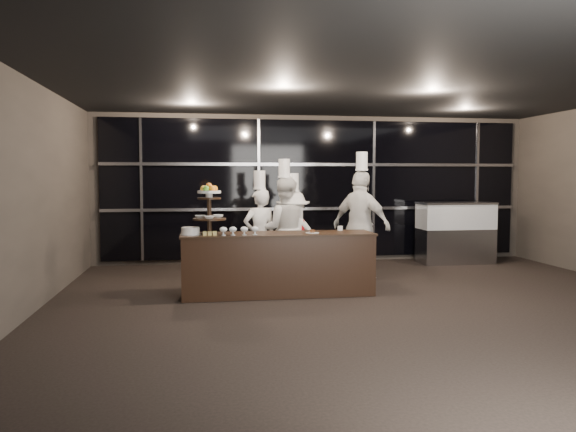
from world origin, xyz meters
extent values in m
plane|color=black|center=(0.00, 0.00, 0.00)|extent=(10.00, 10.00, 0.00)
plane|color=black|center=(0.00, 0.00, 3.00)|extent=(10.00, 10.00, 0.00)
plane|color=#473F38|center=(0.00, 5.00, 1.50)|extent=(9.00, 0.00, 9.00)
cube|color=black|center=(0.00, 4.94, 1.50)|extent=(8.60, 0.04, 2.80)
cube|color=#A5A5AA|center=(0.00, 4.89, 1.10)|extent=(8.60, 0.06, 0.06)
cube|color=#A5A5AA|center=(0.00, 4.89, 2.00)|extent=(8.60, 0.06, 0.06)
cube|color=#A5A5AA|center=(-3.50, 4.91, 1.50)|extent=(0.05, 0.05, 2.80)
cube|color=#A5A5AA|center=(-1.20, 4.91, 1.50)|extent=(0.05, 0.05, 2.80)
cube|color=#A5A5AA|center=(1.20, 4.91, 1.50)|extent=(0.05, 0.05, 2.80)
cube|color=#A5A5AA|center=(3.50, 4.91, 1.50)|extent=(0.05, 0.05, 2.80)
cube|color=black|center=(-1.24, 1.82, 0.45)|extent=(2.80, 0.70, 0.90)
cube|color=black|center=(-1.24, 1.82, 0.91)|extent=(2.84, 0.74, 0.03)
cylinder|color=black|center=(-2.24, 1.82, 0.94)|extent=(0.24, 0.24, 0.03)
cylinder|color=black|center=(-2.24, 1.82, 1.27)|extent=(0.06, 0.06, 0.70)
cylinder|color=black|center=(-2.24, 1.82, 1.14)|extent=(0.48, 0.48, 0.02)
cylinder|color=black|center=(-2.24, 1.82, 1.44)|extent=(0.34, 0.34, 0.02)
cylinder|color=white|center=(-2.24, 1.82, 1.48)|extent=(0.10, 0.10, 0.06)
cylinder|color=white|center=(-2.24, 1.82, 1.53)|extent=(0.34, 0.34, 0.04)
sphere|color=orange|center=(-2.16, 1.82, 1.58)|extent=(0.09, 0.09, 0.09)
sphere|color=#64C031|center=(-2.20, 1.89, 1.58)|extent=(0.09, 0.09, 0.09)
sphere|color=orange|center=(-2.28, 1.89, 1.58)|extent=(0.09, 0.09, 0.09)
sphere|color=yellow|center=(-2.32, 1.82, 1.58)|extent=(0.09, 0.09, 0.09)
sphere|color=#57A82B|center=(-2.28, 1.75, 1.58)|extent=(0.09, 0.09, 0.09)
sphere|color=orange|center=(-2.20, 1.75, 1.58)|extent=(0.09, 0.09, 0.09)
sphere|color=orange|center=(-2.24, 1.82, 1.62)|extent=(0.09, 0.09, 0.09)
imported|color=white|center=(-2.37, 1.88, 1.17)|extent=(0.16, 0.16, 0.04)
imported|color=white|center=(-2.11, 1.88, 1.18)|extent=(0.15, 0.15, 0.05)
imported|color=white|center=(-2.24, 1.70, 1.17)|extent=(0.16, 0.16, 0.04)
cylinder|color=silver|center=(-2.05, 1.60, 0.93)|extent=(0.07, 0.07, 0.01)
cylinder|color=silver|center=(-2.05, 1.60, 0.96)|extent=(0.02, 0.02, 0.05)
ellipsoid|color=silver|center=(-2.05, 1.60, 1.01)|extent=(0.11, 0.11, 0.08)
ellipsoid|color=green|center=(-2.05, 1.60, 1.01)|extent=(0.08, 0.08, 0.05)
cylinder|color=silver|center=(-1.92, 1.60, 0.93)|extent=(0.07, 0.07, 0.01)
cylinder|color=silver|center=(-1.92, 1.60, 0.96)|extent=(0.02, 0.02, 0.05)
ellipsoid|color=silver|center=(-1.92, 1.60, 1.01)|extent=(0.11, 0.11, 0.08)
ellipsoid|color=red|center=(-1.92, 1.60, 1.01)|extent=(0.08, 0.08, 0.05)
cylinder|color=silver|center=(-1.75, 1.60, 0.93)|extent=(0.07, 0.07, 0.01)
cylinder|color=silver|center=(-1.75, 1.60, 0.96)|extent=(0.02, 0.02, 0.05)
ellipsoid|color=silver|center=(-1.75, 1.60, 1.01)|extent=(0.11, 0.11, 0.08)
ellipsoid|color=beige|center=(-1.75, 1.60, 1.01)|extent=(0.08, 0.08, 0.05)
cylinder|color=silver|center=(-1.60, 1.60, 0.93)|extent=(0.07, 0.07, 0.01)
cylinder|color=silver|center=(-1.60, 1.60, 0.96)|extent=(0.02, 0.02, 0.05)
ellipsoid|color=silver|center=(-1.60, 1.60, 1.01)|extent=(0.11, 0.11, 0.08)
ellipsoid|color=#502814|center=(-1.60, 1.60, 1.01)|extent=(0.08, 0.08, 0.05)
cylinder|color=white|center=(-2.51, 1.77, 0.93)|extent=(0.30, 0.30, 0.01)
cylinder|color=white|center=(-2.51, 1.77, 0.98)|extent=(0.26, 0.26, 0.10)
cube|color=#D7C269|center=(-2.31, 1.62, 0.95)|extent=(0.05, 0.06, 0.05)
cube|color=#D7C269|center=(-2.24, 1.62, 0.95)|extent=(0.05, 0.06, 0.05)
cube|color=#D7C269|center=(-2.17, 1.62, 0.95)|extent=(0.05, 0.06, 0.05)
cube|color=#D7C269|center=(-2.31, 1.69, 0.95)|extent=(0.05, 0.06, 0.05)
cube|color=#D7C269|center=(-2.24, 1.69, 0.95)|extent=(0.05, 0.06, 0.05)
cube|color=#D7C269|center=(-2.17, 1.69, 0.95)|extent=(0.05, 0.06, 0.05)
cylinder|color=white|center=(-0.74, 1.72, 0.93)|extent=(0.20, 0.20, 0.01)
cylinder|color=#4C2814|center=(-0.74, 1.72, 0.95)|extent=(0.08, 0.08, 0.04)
cylinder|color=white|center=(-0.23, 2.07, 0.96)|extent=(0.08, 0.08, 0.07)
cube|color=#A5A5AA|center=(2.74, 4.30, 0.35)|extent=(1.47, 0.63, 0.70)
cube|color=silver|center=(2.74, 4.30, 0.95)|extent=(1.47, 0.63, 0.50)
cube|color=#FFC67F|center=(2.74, 4.30, 0.95)|extent=(1.37, 0.53, 0.40)
cube|color=#A5A5AA|center=(2.74, 4.30, 1.22)|extent=(1.49, 0.65, 0.04)
imported|color=white|center=(-1.41, 2.81, 0.78)|extent=(0.65, 0.52, 1.55)
cylinder|color=white|center=(-1.41, 2.81, 1.70)|extent=(0.19, 0.19, 0.30)
cylinder|color=white|center=(-1.41, 2.81, 1.56)|extent=(0.21, 0.21, 0.03)
imported|color=silver|center=(-0.99, 2.82, 0.87)|extent=(0.91, 0.74, 1.74)
cylinder|color=white|center=(-0.99, 2.82, 1.89)|extent=(0.19, 0.19, 0.30)
cylinder|color=white|center=(-0.99, 2.82, 1.75)|extent=(0.21, 0.21, 0.03)
imported|color=white|center=(-0.84, 2.89, 0.75)|extent=(1.00, 0.60, 1.51)
cylinder|color=white|center=(-0.84, 2.89, 1.66)|extent=(0.19, 0.19, 0.30)
cylinder|color=white|center=(-0.84, 2.89, 1.51)|extent=(0.21, 0.21, 0.03)
cube|color=#A20C11|center=(-0.84, 2.77, 0.75)|extent=(0.34, 0.03, 0.56)
imported|color=white|center=(0.28, 2.68, 0.93)|extent=(1.05, 1.13, 1.86)
cylinder|color=white|center=(0.28, 2.68, 2.01)|extent=(0.19, 0.19, 0.30)
cylinder|color=white|center=(0.28, 2.68, 1.87)|extent=(0.21, 0.21, 0.03)
camera|label=1|loc=(-2.37, -6.35, 1.75)|focal=35.00mm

